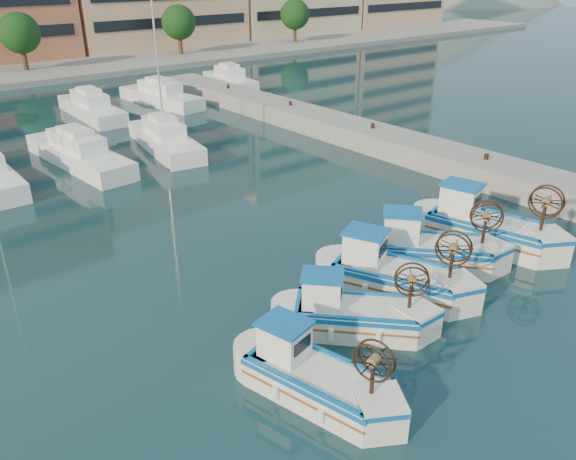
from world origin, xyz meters
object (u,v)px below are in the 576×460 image
Objects in this scene: fishing_boat_a at (313,375)px; fishing_boat_d at (428,248)px; fishing_boat_b at (352,312)px; fishing_boat_e at (485,226)px; fishing_boat_c at (392,274)px.

fishing_boat_a is 8.49m from fishing_boat_d.
fishing_boat_b is at bearing 12.51° from fishing_boat_a.
fishing_boat_d reaches higher than fishing_boat_b.
fishing_boat_a is at bearing 177.12° from fishing_boat_e.
fishing_boat_b is 0.88× the size of fishing_boat_d.
fishing_boat_b is at bearing 151.00° from fishing_boat_d.
fishing_boat_d is at bearing -14.33° from fishing_boat_c.
fishing_boat_d is (5.21, 1.13, 0.08)m from fishing_boat_b.
fishing_boat_c is (5.56, 2.11, 0.08)m from fishing_boat_a.
fishing_boat_d reaches higher than fishing_boat_a.
fishing_boat_e is (8.48, 0.82, 0.15)m from fishing_boat_b.
fishing_boat_c is 2.57m from fishing_boat_d.
fishing_boat_c is at bearing 167.24° from fishing_boat_e.
fishing_boat_d is (8.09, 2.55, 0.08)m from fishing_boat_a.
fishing_boat_a is 3.22m from fishing_boat_b.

